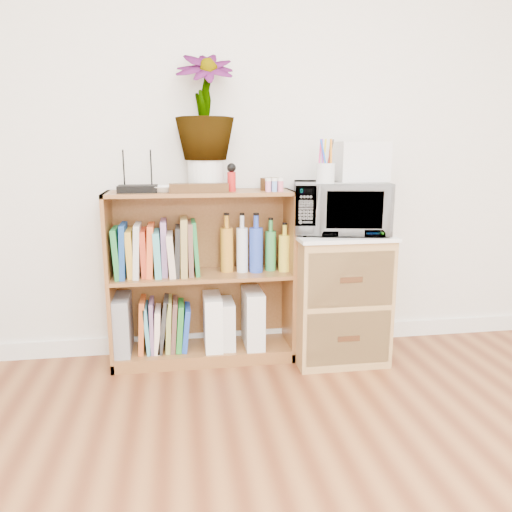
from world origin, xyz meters
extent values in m
cube|color=white|center=(0.00, 2.24, 0.05)|extent=(4.00, 0.02, 0.10)
cube|color=brown|center=(-0.35, 2.10, 0.47)|extent=(1.00, 0.30, 0.95)
cube|color=#9E7542|center=(0.40, 2.02, 0.35)|extent=(0.50, 0.45, 0.70)
imported|color=white|center=(0.40, 2.02, 0.86)|extent=(0.56, 0.43, 0.28)
cylinder|color=silver|center=(0.28, 1.92, 1.05)|extent=(0.09, 0.09, 0.10)
cube|color=silver|center=(0.52, 2.07, 1.10)|extent=(0.27, 0.22, 0.21)
cube|color=black|center=(-0.67, 2.08, 0.97)|extent=(0.20, 0.14, 0.04)
imported|color=white|center=(-0.54, 2.07, 0.97)|extent=(0.13, 0.13, 0.03)
cylinder|color=silver|center=(-0.32, 2.12, 1.03)|extent=(0.19, 0.19, 0.16)
imported|color=#317B31|center=(-0.32, 2.12, 1.38)|extent=(0.31, 0.31, 0.54)
cube|color=#34200E|center=(-0.36, 2.00, 0.97)|extent=(0.30, 0.07, 0.05)
cylinder|color=red|center=(-0.19, 2.06, 1.00)|extent=(0.04, 0.04, 0.10)
cylinder|color=#3C2510|center=(0.03, 2.11, 0.98)|extent=(0.11, 0.11, 0.07)
cube|color=pink|center=(0.03, 2.01, 0.98)|extent=(0.10, 0.04, 0.05)
cube|color=gray|center=(-0.79, 2.10, 0.23)|extent=(0.09, 0.25, 0.32)
cube|color=white|center=(-0.30, 2.09, 0.22)|extent=(0.10, 0.24, 0.30)
cube|color=silver|center=(-0.22, 2.09, 0.20)|extent=(0.08, 0.21, 0.27)
cube|color=silver|center=(-0.07, 2.09, 0.23)|extent=(0.10, 0.26, 0.32)
cube|color=#1F7736|center=(-0.80, 2.10, 0.63)|extent=(0.04, 0.20, 0.27)
cube|color=navy|center=(-0.76, 2.10, 0.64)|extent=(0.04, 0.20, 0.29)
cube|color=gold|center=(-0.73, 2.10, 0.63)|extent=(0.04, 0.20, 0.25)
cube|color=#B8B7B1|center=(-0.69, 2.10, 0.64)|extent=(0.05, 0.20, 0.29)
cube|color=#CC4022|center=(-0.66, 2.10, 0.62)|extent=(0.03, 0.20, 0.25)
cube|color=#E35928|center=(-0.62, 2.10, 0.64)|extent=(0.05, 0.20, 0.28)
cube|color=teal|center=(-0.59, 2.10, 0.62)|extent=(0.04, 0.20, 0.24)
cube|color=#8D6496|center=(-0.55, 2.10, 0.65)|extent=(0.03, 0.20, 0.30)
cube|color=beige|center=(-0.51, 2.10, 0.61)|extent=(0.05, 0.20, 0.23)
cube|color=black|center=(-0.48, 2.10, 0.63)|extent=(0.04, 0.20, 0.27)
cube|color=olive|center=(-0.45, 2.10, 0.65)|extent=(0.04, 0.20, 0.31)
cube|color=brown|center=(-0.41, 2.10, 0.64)|extent=(0.03, 0.20, 0.29)
cube|color=#1E7236|center=(-0.38, 2.10, 0.65)|extent=(0.04, 0.20, 0.29)
cylinder|color=#BB7C23|center=(-0.21, 2.10, 0.66)|extent=(0.07, 0.07, 0.32)
cylinder|color=silver|center=(-0.13, 2.10, 0.66)|extent=(0.06, 0.06, 0.32)
cylinder|color=blue|center=(-0.05, 2.10, 0.66)|extent=(0.07, 0.07, 0.32)
cylinder|color=#338D43|center=(0.03, 2.10, 0.64)|extent=(0.06, 0.06, 0.29)
cylinder|color=gold|center=(0.11, 2.10, 0.63)|extent=(0.07, 0.07, 0.26)
cube|color=#BA5120|center=(-0.69, 2.10, 0.22)|extent=(0.04, 0.19, 0.30)
cube|color=teal|center=(-0.66, 2.10, 0.20)|extent=(0.04, 0.19, 0.26)
cube|color=slate|center=(-0.63, 2.10, 0.21)|extent=(0.02, 0.19, 0.29)
cube|color=#FEDBC6|center=(-0.60, 2.10, 0.19)|extent=(0.04, 0.19, 0.24)
cube|color=#2B2B2B|center=(-0.57, 2.10, 0.22)|extent=(0.07, 0.19, 0.30)
cube|color=olive|center=(-0.54, 2.10, 0.22)|extent=(0.04, 0.19, 0.29)
cube|color=brown|center=(-0.51, 2.10, 0.21)|extent=(0.05, 0.19, 0.28)
cube|color=#207929|center=(-0.48, 2.10, 0.20)|extent=(0.05, 0.19, 0.27)
cube|color=#1B3FA6|center=(-0.45, 2.10, 0.19)|extent=(0.05, 0.19, 0.24)
camera|label=1|loc=(-0.47, -0.57, 1.18)|focal=35.00mm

